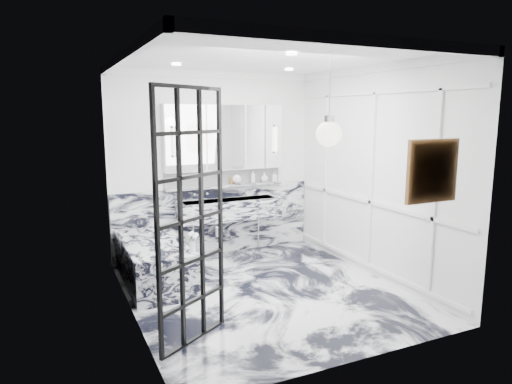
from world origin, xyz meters
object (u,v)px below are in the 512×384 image
mirror_cabinet (225,137)px  bathtub (154,262)px  crittall_door (191,219)px  trough_sink (230,209)px

mirror_cabinet → bathtub: size_ratio=1.15×
crittall_door → trough_sink: 2.75m
crittall_door → mirror_cabinet: (1.32, 2.54, 0.61)m
bathtub → crittall_door: bearing=-89.7°
crittall_door → mirror_cabinet: size_ratio=1.27×
mirror_cabinet → crittall_door: bearing=-117.4°
mirror_cabinet → bathtub: mirror_cabinet is taller
crittall_door → mirror_cabinet: 2.93m
mirror_cabinet → bathtub: (-1.32, -0.83, -1.54)m
trough_sink → mirror_cabinet: 1.10m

